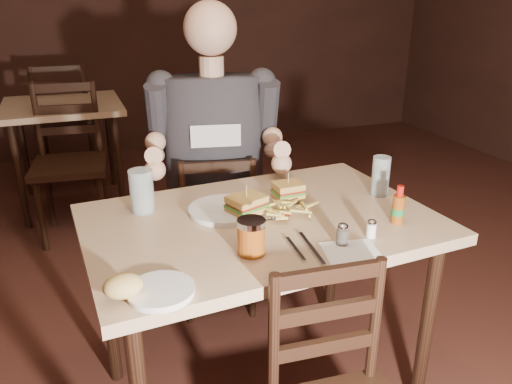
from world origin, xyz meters
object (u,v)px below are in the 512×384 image
object	(u,v)px
main_table	(261,240)
hot_sauce	(399,205)
chair_far	(217,230)
diner	(214,126)
bg_chair_near	(69,165)
dinner_plate	(224,211)
syrup_dispenser	(251,237)
glass_right	(381,176)
bg_table	(63,116)
glass_left	(142,191)
side_plate	(161,292)
bg_chair_far	(65,124)

from	to	relation	value
main_table	hot_sauce	world-z (taller)	hot_sauce
chair_far	diner	size ratio (longest dim) A/B	0.79
main_table	chair_far	xyz separation A→B (m)	(0.03, 0.67, -0.27)
bg_chair_near	dinner_plate	bearing A→B (deg)	-65.90
syrup_dispenser	dinner_plate	bearing A→B (deg)	84.32
chair_far	dinner_plate	size ratio (longest dim) A/B	3.34
chair_far	main_table	bearing A→B (deg)	99.46
diner	syrup_dispenser	distance (m)	0.86
glass_right	diner	bearing A→B (deg)	130.32
main_table	syrup_dispenser	size ratio (longest dim) A/B	11.09
diner	hot_sauce	size ratio (longest dim) A/B	7.74
bg_table	diner	distance (m)	1.81
glass_right	hot_sauce	world-z (taller)	glass_right
glass_left	glass_right	xyz separation A→B (m)	(0.88, -0.17, -0.00)
diner	glass_left	distance (m)	0.57
main_table	side_plate	world-z (taller)	side_plate
dinner_plate	syrup_dispenser	bearing A→B (deg)	-92.47
bg_chair_far	side_plate	distance (m)	3.20
bg_chair_near	glass_left	xyz separation A→B (m)	(0.24, -1.53, 0.36)
bg_chair_far	dinner_plate	bearing A→B (deg)	101.83
glass_left	side_plate	distance (m)	0.56
main_table	syrup_dispenser	distance (m)	0.29
diner	hot_sauce	world-z (taller)	diner
dinner_plate	side_plate	world-z (taller)	dinner_plate
glass_left	hot_sauce	world-z (taller)	glass_left
diner	chair_far	bearing A→B (deg)	90.00
main_table	bg_chair_far	size ratio (longest dim) A/B	1.25
glass_left	chair_far	bearing A→B (deg)	49.05
main_table	dinner_plate	bearing A→B (deg)	138.98
main_table	glass_left	distance (m)	0.45
side_plate	glass_left	bearing A→B (deg)	85.65
dinner_plate	main_table	bearing A→B (deg)	-41.02
bg_table	bg_chair_far	bearing A→B (deg)	90.00
bg_chair_near	glass_right	distance (m)	2.07
glass_left	syrup_dispenser	world-z (taller)	glass_left
bg_chair_far	hot_sauce	world-z (taller)	bg_chair_far
bg_table	chair_far	distance (m)	1.77
main_table	glass_right	size ratio (longest dim) A/B	8.03
glass_right	side_plate	world-z (taller)	glass_right
dinner_plate	glass_left	bearing A→B (deg)	156.36
hot_sauce	syrup_dispenser	distance (m)	0.54
side_plate	glass_right	bearing A→B (deg)	22.58
bg_table	bg_chair_near	bearing A→B (deg)	-90.00
bg_chair_far	bg_chair_near	distance (m)	1.10
bg_chair_far	glass_right	bearing A→B (deg)	113.11
bg_table	dinner_plate	xyz separation A→B (m)	(0.51, -2.20, 0.10)
bg_table	glass_right	bearing A→B (deg)	-63.54
bg_table	hot_sauce	distance (m)	2.70
chair_far	syrup_dispenser	xyz separation A→B (m)	(-0.15, -0.89, 0.41)
bg_chair_far	dinner_plate	size ratio (longest dim) A/B	3.99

